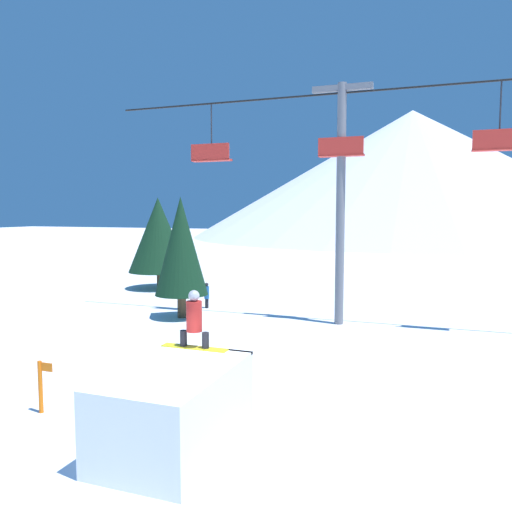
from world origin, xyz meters
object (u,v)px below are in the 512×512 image
object	(u,v)px
snow_ramp	(175,409)
snowboarder	(194,320)
pine_tree_near	(181,246)
distant_skier	(207,294)
trail_marker	(41,385)

from	to	relation	value
snow_ramp	snowboarder	xyz separation A→B (m)	(-0.29, 1.43, 1.44)
pine_tree_near	snowboarder	bearing A→B (deg)	-60.07
pine_tree_near	snow_ramp	bearing A→B (deg)	-62.24
snowboarder	distant_skier	bearing A→B (deg)	114.39
snowboarder	pine_tree_near	world-z (taller)	pine_tree_near
snow_ramp	pine_tree_near	xyz separation A→B (m)	(-5.67, 10.77, 2.33)
snowboarder	pine_tree_near	size ratio (longest dim) A/B	0.29
snow_ramp	snowboarder	distance (m)	2.05
trail_marker	distant_skier	bearing A→B (deg)	98.23
snow_ramp	pine_tree_near	distance (m)	12.39
pine_tree_near	trail_marker	xyz separation A→B (m)	(1.92, -10.29, -2.46)
snow_ramp	pine_tree_near	world-z (taller)	pine_tree_near
snow_ramp	snowboarder	world-z (taller)	snowboarder
snow_ramp	snowboarder	size ratio (longest dim) A/B	2.11
pine_tree_near	trail_marker	distance (m)	10.75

